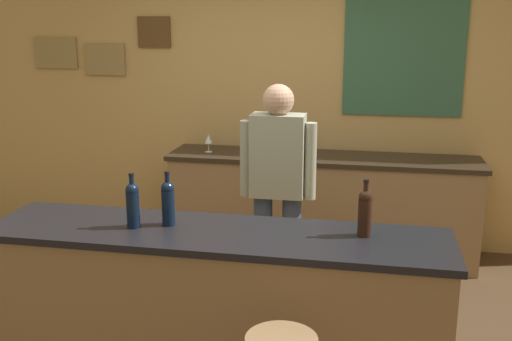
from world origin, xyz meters
name	(u,v)px	position (x,y,z in m)	size (l,w,h in m)	color
back_wall	(285,90)	(0.01, 2.03, 1.41)	(6.00, 0.09, 2.80)	tan
bar_counter	(216,309)	(0.00, -0.40, 0.46)	(2.52, 0.60, 0.92)	olive
side_counter	(321,206)	(0.40, 1.65, 0.45)	(2.66, 0.56, 0.90)	olive
bartender	(278,185)	(0.19, 0.53, 0.94)	(0.52, 0.21, 1.62)	#384766
wine_bottle_a	(133,203)	(-0.45, -0.43, 1.06)	(0.07, 0.07, 0.31)	black
wine_bottle_b	(168,201)	(-0.28, -0.35, 1.06)	(0.07, 0.07, 0.31)	black
wine_bottle_c	(365,211)	(0.79, -0.32, 1.06)	(0.07, 0.07, 0.31)	black
wine_glass_a	(208,140)	(-0.60, 1.62, 1.01)	(0.07, 0.07, 0.16)	silver
wine_glass_b	(286,141)	(0.08, 1.69, 1.01)	(0.07, 0.07, 0.16)	silver
coffee_mug	(267,150)	(-0.07, 1.58, 0.95)	(0.12, 0.08, 0.09)	silver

